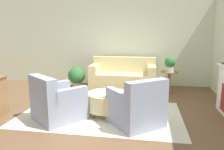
{
  "coord_description": "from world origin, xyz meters",
  "views": [
    {
      "loc": [
        0.96,
        -4.29,
        1.7
      ],
      "look_at": [
        0.15,
        0.55,
        0.75
      ],
      "focal_mm": 35.0,
      "sensor_mm": 36.0,
      "label": 1
    }
  ],
  "objects_px": {
    "couch": "(123,77)",
    "potted_plant_on_side_table": "(170,63)",
    "potted_plant_floor": "(77,76)",
    "ottoman_table": "(108,101)",
    "armchair_left": "(56,103)",
    "side_table": "(169,78)",
    "armchair_right": "(137,108)"
  },
  "relations": [
    {
      "from": "armchair_left",
      "to": "potted_plant_floor",
      "type": "height_order",
      "value": "armchair_left"
    },
    {
      "from": "potted_plant_floor",
      "to": "armchair_right",
      "type": "bearing_deg",
      "value": -51.73
    },
    {
      "from": "potted_plant_on_side_table",
      "to": "armchair_right",
      "type": "bearing_deg",
      "value": -107.14
    },
    {
      "from": "armchair_left",
      "to": "potted_plant_floor",
      "type": "xyz_separation_m",
      "value": [
        -0.46,
        2.58,
        0.02
      ]
    },
    {
      "from": "armchair_right",
      "to": "potted_plant_on_side_table",
      "type": "distance_m",
      "value": 2.72
    },
    {
      "from": "potted_plant_on_side_table",
      "to": "potted_plant_floor",
      "type": "relative_size",
      "value": 0.65
    },
    {
      "from": "armchair_right",
      "to": "potted_plant_floor",
      "type": "distance_m",
      "value": 3.28
    },
    {
      "from": "couch",
      "to": "potted_plant_on_side_table",
      "type": "bearing_deg",
      "value": -9.2
    },
    {
      "from": "couch",
      "to": "potted_plant_floor",
      "type": "xyz_separation_m",
      "value": [
        -1.44,
        -0.2,
        0.01
      ]
    },
    {
      "from": "armchair_left",
      "to": "ottoman_table",
      "type": "relative_size",
      "value": 1.35
    },
    {
      "from": "couch",
      "to": "potted_plant_on_side_table",
      "type": "height_order",
      "value": "potted_plant_on_side_table"
    },
    {
      "from": "side_table",
      "to": "potted_plant_on_side_table",
      "type": "relative_size",
      "value": 1.42
    },
    {
      "from": "couch",
      "to": "potted_plant_on_side_table",
      "type": "xyz_separation_m",
      "value": [
        1.38,
        -0.22,
        0.48
      ]
    },
    {
      "from": "armchair_left",
      "to": "side_table",
      "type": "xyz_separation_m",
      "value": [
        2.37,
        2.55,
        0.06
      ]
    },
    {
      "from": "couch",
      "to": "potted_plant_floor",
      "type": "bearing_deg",
      "value": -172.19
    },
    {
      "from": "armchair_left",
      "to": "side_table",
      "type": "distance_m",
      "value": 3.48
    },
    {
      "from": "couch",
      "to": "side_table",
      "type": "bearing_deg",
      "value": -9.2
    },
    {
      "from": "armchair_left",
      "to": "armchair_right",
      "type": "xyz_separation_m",
      "value": [
        1.58,
        0.0,
        0.0
      ]
    },
    {
      "from": "couch",
      "to": "side_table",
      "type": "relative_size",
      "value": 3.31
    },
    {
      "from": "armchair_left",
      "to": "potted_plant_on_side_table",
      "type": "xyz_separation_m",
      "value": [
        2.37,
        2.55,
        0.49
      ]
    },
    {
      "from": "ottoman_table",
      "to": "side_table",
      "type": "xyz_separation_m",
      "value": [
        1.43,
        2.11,
        0.1
      ]
    },
    {
      "from": "ottoman_table",
      "to": "potted_plant_on_side_table",
      "type": "bearing_deg",
      "value": 55.91
    },
    {
      "from": "armchair_left",
      "to": "side_table",
      "type": "relative_size",
      "value": 1.95
    },
    {
      "from": "couch",
      "to": "potted_plant_on_side_table",
      "type": "distance_m",
      "value": 1.48
    },
    {
      "from": "armchair_right",
      "to": "side_table",
      "type": "xyz_separation_m",
      "value": [
        0.79,
        2.55,
        0.06
      ]
    },
    {
      "from": "side_table",
      "to": "potted_plant_floor",
      "type": "height_order",
      "value": "potted_plant_floor"
    },
    {
      "from": "armchair_right",
      "to": "side_table",
      "type": "relative_size",
      "value": 1.95
    },
    {
      "from": "armchair_left",
      "to": "ottoman_table",
      "type": "bearing_deg",
      "value": 25.27
    },
    {
      "from": "side_table",
      "to": "couch",
      "type": "bearing_deg",
      "value": 170.8
    },
    {
      "from": "armchair_right",
      "to": "potted_plant_floor",
      "type": "xyz_separation_m",
      "value": [
        -2.03,
        2.58,
        0.02
      ]
    },
    {
      "from": "side_table",
      "to": "potted_plant_on_side_table",
      "type": "xyz_separation_m",
      "value": [
        -0.0,
        0.0,
        0.43
      ]
    },
    {
      "from": "ottoman_table",
      "to": "potted_plant_floor",
      "type": "relative_size",
      "value": 1.33
    }
  ]
}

